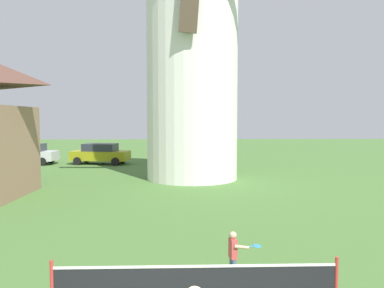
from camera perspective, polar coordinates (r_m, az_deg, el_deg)
windmill at (r=22.39m, az=0.01°, el=15.74°), size 8.59×5.90×16.19m
tennis_net at (r=6.86m, az=0.57°, el=-20.01°), size 4.87×0.06×1.10m
player_far at (r=8.51m, az=6.32°, el=-15.79°), size 0.70×0.35×1.06m
parked_car_silver at (r=31.45m, az=-23.30°, el=-1.33°), size 4.31×2.04×1.56m
parked_car_mustard at (r=29.88m, az=-13.51°, el=-1.38°), size 4.54×2.43×1.56m
parked_car_blue at (r=30.00m, az=-0.44°, el=-1.26°), size 4.14×2.31×1.56m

